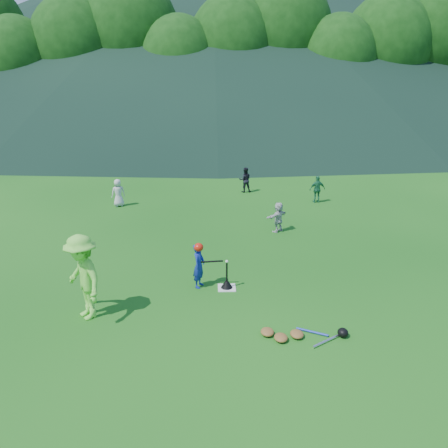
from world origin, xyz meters
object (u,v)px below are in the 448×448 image
at_px(adult_coach, 83,277).
at_px(fielder_d, 278,217).
at_px(fielder_a, 118,193).
at_px(batting_tee, 227,284).
at_px(batter_child, 199,266).
at_px(home_plate, 227,288).
at_px(fielder_c, 317,189).
at_px(equipment_pile, 297,334).
at_px(fielder_b, 245,180).

xyz_separation_m(adult_coach, fielder_d, (5.12, 5.67, -0.44)).
relative_size(fielder_a, batting_tee, 1.70).
bearing_deg(batter_child, home_plate, -81.17).
relative_size(fielder_a, fielder_d, 1.09).
xyz_separation_m(home_plate, fielder_c, (4.18, 8.11, 0.57)).
distance_m(home_plate, equipment_pile, 2.66).
bearing_deg(fielder_a, equipment_pile, 96.58).
relative_size(fielder_c, batting_tee, 1.72).
height_order(home_plate, fielder_b, fielder_b).
height_order(home_plate, fielder_c, fielder_c).
bearing_deg(equipment_pile, home_plate, 121.14).
bearing_deg(adult_coach, batting_tee, 73.57).
bearing_deg(equipment_pile, fielder_b, 90.80).
distance_m(home_plate, batting_tee, 0.12).
distance_m(batter_child, batting_tee, 0.84).
bearing_deg(home_plate, batter_child, 170.15).
distance_m(batter_child, fielder_d, 4.98).
bearing_deg(fielder_c, fielder_b, -40.66).
distance_m(home_plate, adult_coach, 3.58).
xyz_separation_m(batter_child, fielder_c, (4.88, 7.99, 0.00)).
height_order(adult_coach, fielder_c, adult_coach).
bearing_deg(fielder_b, equipment_pile, 85.61).
bearing_deg(home_plate, fielder_c, 62.74).
bearing_deg(fielder_d, batting_tee, 23.73).
distance_m(home_plate, fielder_b, 10.13).
xyz_separation_m(home_plate, equipment_pile, (1.37, -2.27, 0.06)).
xyz_separation_m(fielder_a, fielder_c, (8.45, 0.36, 0.01)).
relative_size(adult_coach, fielder_d, 1.83).
height_order(batter_child, fielder_b, fielder_b).
bearing_deg(adult_coach, batter_child, 81.25).
relative_size(home_plate, adult_coach, 0.23).
bearing_deg(batter_child, equipment_pile, -120.40).
relative_size(home_plate, fielder_d, 0.43).
relative_size(batter_child, equipment_pile, 0.64).
bearing_deg(batter_child, batting_tee, -81.17).
relative_size(home_plate, fielder_c, 0.39).
distance_m(fielder_a, fielder_d, 7.09).
distance_m(adult_coach, fielder_c, 11.97).
height_order(batter_child, equipment_pile, batter_child).
xyz_separation_m(adult_coach, fielder_b, (4.38, 11.37, -0.38)).
height_order(home_plate, equipment_pile, equipment_pile).
bearing_deg(adult_coach, fielder_a, 147.81).
bearing_deg(home_plate, equipment_pile, -58.86).
relative_size(adult_coach, equipment_pile, 1.08).
relative_size(home_plate, fielder_a, 0.39).
distance_m(batting_tee, equipment_pile, 2.66).
bearing_deg(batting_tee, fielder_c, 62.74).
bearing_deg(fielder_c, home_plate, 55.07).
bearing_deg(fielder_d, batter_child, 15.74).
relative_size(fielder_a, fielder_c, 0.99).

